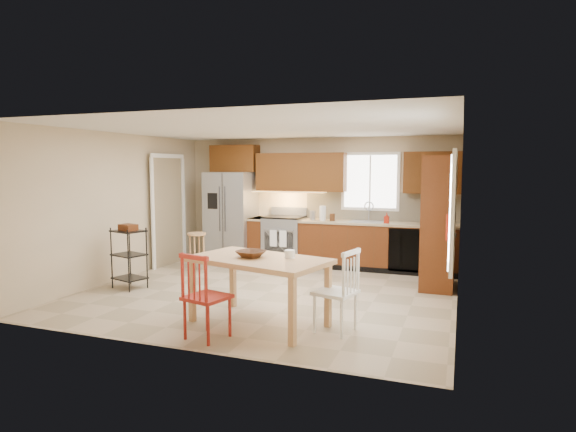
# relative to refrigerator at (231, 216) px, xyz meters

# --- Properties ---
(floor) EXTENTS (5.50, 5.50, 0.00)m
(floor) POSITION_rel_refrigerator_xyz_m (1.70, -2.12, -0.91)
(floor) COLOR tan
(floor) RESTS_ON ground
(ceiling) EXTENTS (5.50, 5.00, 0.02)m
(ceiling) POSITION_rel_refrigerator_xyz_m (1.70, -2.12, 1.59)
(ceiling) COLOR silver
(ceiling) RESTS_ON ground
(wall_back) EXTENTS (5.50, 0.02, 2.50)m
(wall_back) POSITION_rel_refrigerator_xyz_m (1.70, 0.38, 0.34)
(wall_back) COLOR #CCB793
(wall_back) RESTS_ON ground
(wall_front) EXTENTS (5.50, 0.02, 2.50)m
(wall_front) POSITION_rel_refrigerator_xyz_m (1.70, -4.62, 0.34)
(wall_front) COLOR #CCB793
(wall_front) RESTS_ON ground
(wall_left) EXTENTS (0.02, 5.00, 2.50)m
(wall_left) POSITION_rel_refrigerator_xyz_m (-1.05, -2.12, 0.34)
(wall_left) COLOR #CCB793
(wall_left) RESTS_ON ground
(wall_right) EXTENTS (0.02, 5.00, 2.50)m
(wall_right) POSITION_rel_refrigerator_xyz_m (4.45, -2.12, 0.34)
(wall_right) COLOR #CCB793
(wall_right) RESTS_ON ground
(refrigerator) EXTENTS (0.92, 0.75, 1.82)m
(refrigerator) POSITION_rel_refrigerator_xyz_m (0.00, 0.00, 0.00)
(refrigerator) COLOR gray
(refrigerator) RESTS_ON floor
(range_stove) EXTENTS (0.76, 0.63, 0.92)m
(range_stove) POSITION_rel_refrigerator_xyz_m (1.15, 0.06, -0.45)
(range_stove) COLOR gray
(range_stove) RESTS_ON floor
(base_cabinet_narrow) EXTENTS (0.30, 0.60, 0.90)m
(base_cabinet_narrow) POSITION_rel_refrigerator_xyz_m (0.60, 0.08, -0.46)
(base_cabinet_narrow) COLOR #572810
(base_cabinet_narrow) RESTS_ON floor
(base_cabinet_run) EXTENTS (2.92, 0.60, 0.90)m
(base_cabinet_run) POSITION_rel_refrigerator_xyz_m (2.99, 0.08, -0.46)
(base_cabinet_run) COLOR #572810
(base_cabinet_run) RESTS_ON floor
(dishwasher) EXTENTS (0.60, 0.02, 0.78)m
(dishwasher) POSITION_rel_refrigerator_xyz_m (3.55, -0.22, -0.46)
(dishwasher) COLOR black
(dishwasher) RESTS_ON floor
(backsplash) EXTENTS (2.92, 0.03, 0.55)m
(backsplash) POSITION_rel_refrigerator_xyz_m (2.99, 0.36, 0.27)
(backsplash) COLOR beige
(backsplash) RESTS_ON wall_back
(upper_over_fridge) EXTENTS (1.00, 0.35, 0.55)m
(upper_over_fridge) POSITION_rel_refrigerator_xyz_m (0.00, 0.20, 1.19)
(upper_over_fridge) COLOR #5B2E0F
(upper_over_fridge) RESTS_ON wall_back
(upper_left_block) EXTENTS (1.80, 0.35, 0.75)m
(upper_left_block) POSITION_rel_refrigerator_xyz_m (1.45, 0.20, 0.92)
(upper_left_block) COLOR #5B2E0F
(upper_left_block) RESTS_ON wall_back
(upper_right_block) EXTENTS (1.00, 0.35, 0.75)m
(upper_right_block) POSITION_rel_refrigerator_xyz_m (3.95, 0.20, 0.92)
(upper_right_block) COLOR #5B2E0F
(upper_right_block) RESTS_ON wall_back
(window_back) EXTENTS (1.12, 0.04, 1.12)m
(window_back) POSITION_rel_refrigerator_xyz_m (2.80, 0.35, 0.74)
(window_back) COLOR white
(window_back) RESTS_ON wall_back
(sink) EXTENTS (0.62, 0.46, 0.16)m
(sink) POSITION_rel_refrigerator_xyz_m (2.80, 0.08, -0.05)
(sink) COLOR gray
(sink) RESTS_ON base_cabinet_run
(undercab_glow) EXTENTS (1.60, 0.30, 0.01)m
(undercab_glow) POSITION_rel_refrigerator_xyz_m (1.15, 0.17, 0.52)
(undercab_glow) COLOR #FFBF66
(undercab_glow) RESTS_ON wall_back
(soap_bottle) EXTENTS (0.09, 0.09, 0.19)m
(soap_bottle) POSITION_rel_refrigerator_xyz_m (3.18, -0.02, 0.09)
(soap_bottle) COLOR #B11D0C
(soap_bottle) RESTS_ON base_cabinet_run
(paper_towel) EXTENTS (0.12, 0.12, 0.28)m
(paper_towel) POSITION_rel_refrigerator_xyz_m (1.95, 0.03, 0.13)
(paper_towel) COLOR white
(paper_towel) RESTS_ON base_cabinet_run
(canister_steel) EXTENTS (0.11, 0.11, 0.18)m
(canister_steel) POSITION_rel_refrigerator_xyz_m (1.75, 0.03, 0.08)
(canister_steel) COLOR gray
(canister_steel) RESTS_ON base_cabinet_run
(canister_wood) EXTENTS (0.10, 0.10, 0.14)m
(canister_wood) POSITION_rel_refrigerator_xyz_m (2.15, -0.00, 0.06)
(canister_wood) COLOR #502915
(canister_wood) RESTS_ON base_cabinet_run
(pantry) EXTENTS (0.50, 0.95, 2.10)m
(pantry) POSITION_rel_refrigerator_xyz_m (4.13, -0.93, 0.14)
(pantry) COLOR #572810
(pantry) RESTS_ON floor
(fire_extinguisher) EXTENTS (0.12, 0.12, 0.36)m
(fire_extinguisher) POSITION_rel_refrigerator_xyz_m (4.33, -1.98, 0.19)
(fire_extinguisher) COLOR #B11D0C
(fire_extinguisher) RESTS_ON wall_right
(window_right) EXTENTS (0.04, 1.02, 1.32)m
(window_right) POSITION_rel_refrigerator_xyz_m (4.38, -3.27, 0.54)
(window_right) COLOR white
(window_right) RESTS_ON wall_right
(doorway) EXTENTS (0.04, 0.95, 2.10)m
(doorway) POSITION_rel_refrigerator_xyz_m (-0.97, -0.82, 0.14)
(doorway) COLOR #8C7A59
(doorway) RESTS_ON wall_left
(dining_table) EXTENTS (1.84, 1.32, 0.81)m
(dining_table) POSITION_rel_refrigerator_xyz_m (2.16, -3.57, -0.50)
(dining_table) COLOR tan
(dining_table) RESTS_ON floor
(chair_red) EXTENTS (0.56, 0.56, 0.98)m
(chair_red) POSITION_rel_refrigerator_xyz_m (1.81, -4.22, -0.42)
(chair_red) COLOR #A52419
(chair_red) RESTS_ON floor
(chair_white) EXTENTS (0.56, 0.56, 0.98)m
(chair_white) POSITION_rel_refrigerator_xyz_m (3.11, -3.52, -0.42)
(chair_white) COLOR white
(chair_white) RESTS_ON floor
(table_bowl) EXTENTS (0.41, 0.41, 0.08)m
(table_bowl) POSITION_rel_refrigerator_xyz_m (2.06, -3.57, -0.09)
(table_bowl) COLOR #502915
(table_bowl) RESTS_ON dining_table
(table_jar) EXTENTS (0.16, 0.16, 0.15)m
(table_jar) POSITION_rel_refrigerator_xyz_m (2.53, -3.46, -0.06)
(table_jar) COLOR white
(table_jar) RESTS_ON dining_table
(bar_stool) EXTENTS (0.42, 0.42, 0.70)m
(bar_stool) POSITION_rel_refrigerator_xyz_m (-0.17, -1.09, -0.56)
(bar_stool) COLOR tan
(bar_stool) RESTS_ON floor
(utility_cart) EXTENTS (0.57, 0.50, 0.97)m
(utility_cart) POSITION_rel_refrigerator_xyz_m (-0.48, -2.65, -0.42)
(utility_cart) COLOR black
(utility_cart) RESTS_ON floor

